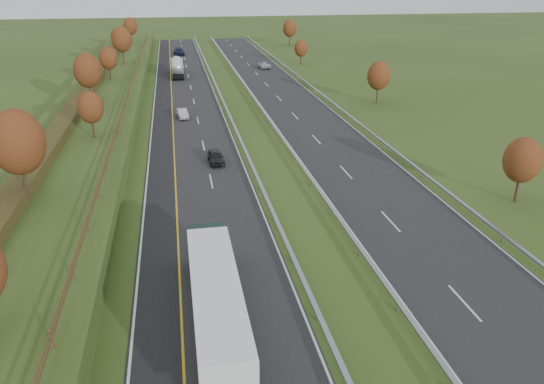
{
  "coord_description": "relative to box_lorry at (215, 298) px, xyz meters",
  "views": [
    {
      "loc": [
        -1.72,
        -14.38,
        19.13
      ],
      "look_at": [
        5.74,
        25.96,
        2.2
      ],
      "focal_mm": 35.0,
      "sensor_mm": 36.0,
      "label": 1
    }
  ],
  "objects": [
    {
      "name": "ground",
      "position": [
        8.28,
        44.13,
        -2.33
      ],
      "size": [
        400.0,
        400.0,
        0.0
      ],
      "primitive_type": "plane",
      "color": "#304719",
      "rests_on": "ground"
    },
    {
      "name": "near_carriageway",
      "position": [
        0.28,
        49.13,
        -2.31
      ],
      "size": [
        10.5,
        200.0,
        0.04
      ],
      "primitive_type": "cube",
      "color": "black",
      "rests_on": "ground"
    },
    {
      "name": "far_carriageway",
      "position": [
        16.78,
        49.13,
        -2.31
      ],
      "size": [
        10.5,
        200.0,
        0.04
      ],
      "primitive_type": "cube",
      "color": "black",
      "rests_on": "ground"
    },
    {
      "name": "hard_shoulder",
      "position": [
        -3.47,
        49.13,
        -2.31
      ],
      "size": [
        3.0,
        200.0,
        0.04
      ],
      "primitive_type": "cube",
      "color": "black",
      "rests_on": "ground"
    },
    {
      "name": "lane_markings",
      "position": [
        6.68,
        49.01,
        -2.28
      ],
      "size": [
        26.75,
        200.0,
        0.01
      ],
      "color": "silver",
      "rests_on": "near_carriageway"
    },
    {
      "name": "embankment_left",
      "position": [
        -12.72,
        49.13,
        -1.33
      ],
      "size": [
        12.0,
        200.0,
        2.0
      ],
      "primitive_type": "cube",
      "color": "#304719",
      "rests_on": "ground"
    },
    {
      "name": "hedge_left",
      "position": [
        -14.72,
        49.13,
        0.22
      ],
      "size": [
        2.2,
        180.0,
        1.1
      ],
      "primitive_type": "cube",
      "color": "#373616",
      "rests_on": "embankment_left"
    },
    {
      "name": "fence_left",
      "position": [
        -8.22,
        48.72,
        0.4
      ],
      "size": [
        0.12,
        189.06,
        1.2
      ],
      "color": "#422B19",
      "rests_on": "embankment_left"
    },
    {
      "name": "median_barrier_near",
      "position": [
        5.98,
        49.13,
        -1.72
      ],
      "size": [
        0.32,
        200.0,
        0.71
      ],
      "color": "gray",
      "rests_on": "ground"
    },
    {
      "name": "median_barrier_far",
      "position": [
        11.08,
        49.13,
        -1.72
      ],
      "size": [
        0.32,
        200.0,
        0.71
      ],
      "color": "gray",
      "rests_on": "ground"
    },
    {
      "name": "outer_barrier_far",
      "position": [
        22.58,
        49.13,
        -1.71
      ],
      "size": [
        0.32,
        200.0,
        0.71
      ],
      "color": "gray",
      "rests_on": "ground"
    },
    {
      "name": "trees_left",
      "position": [
        -12.36,
        45.76,
        4.04
      ],
      "size": [
        6.64,
        164.3,
        7.66
      ],
      "color": "#2D2116",
      "rests_on": "embankment_left"
    },
    {
      "name": "trees_far",
      "position": [
        30.07,
        78.35,
        1.92
      ],
      "size": [
        8.45,
        118.6,
        7.12
      ],
      "color": "#2D2116",
      "rests_on": "ground"
    },
    {
      "name": "box_lorry",
      "position": [
        0.0,
        0.0,
        0.0
      ],
      "size": [
        2.58,
        16.28,
        4.06
      ],
      "color": "black",
      "rests_on": "near_carriageway"
    },
    {
      "name": "road_tanker",
      "position": [
        -0.54,
        84.61,
        -0.47
      ],
      "size": [
        2.4,
        11.22,
        3.46
      ],
      "color": "silver",
      "rests_on": "near_carriageway"
    },
    {
      "name": "car_dark_near",
      "position": [
        2.48,
        29.56,
        -1.62
      ],
      "size": [
        1.73,
        3.99,
        1.34
      ],
      "primitive_type": "imported",
      "rotation": [
        0.0,
        0.0,
        0.04
      ],
      "color": "black",
      "rests_on": "near_carriageway"
    },
    {
      "name": "car_silver_mid",
      "position": [
        -0.54,
        50.05,
        -1.65
      ],
      "size": [
        1.82,
        4.0,
        1.27
      ],
      "primitive_type": "imported",
      "rotation": [
        0.0,
        0.0,
        0.13
      ],
      "color": "#A5A5A9",
      "rests_on": "near_carriageway"
    },
    {
      "name": "car_small_far",
      "position": [
        0.39,
        114.78,
        -1.47
      ],
      "size": [
        2.86,
        5.87,
        1.65
      ],
      "primitive_type": "imported",
      "rotation": [
        0.0,
        0.0,
        0.1
      ],
      "color": "#111C37",
      "rests_on": "near_carriageway"
    },
    {
      "name": "car_oncoming",
      "position": [
        18.18,
        90.44,
        -1.62
      ],
      "size": [
        2.45,
        4.93,
        1.34
      ],
      "primitive_type": "imported",
      "rotation": [
        0.0,
        0.0,
        3.19
      ],
      "color": "#B8B8BD",
      "rests_on": "far_carriageway"
    }
  ]
}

